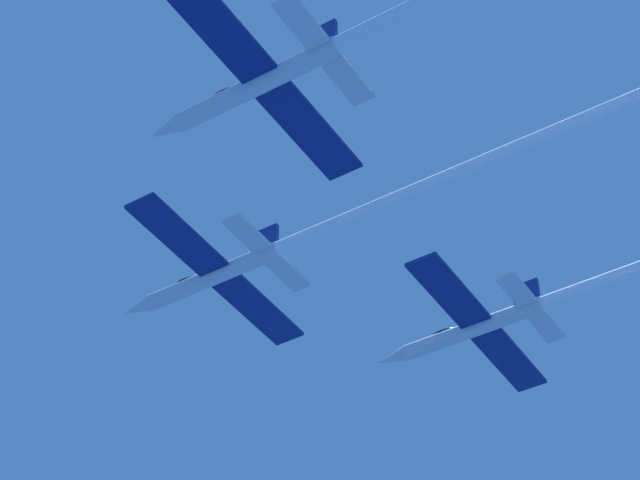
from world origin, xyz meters
The scene contains 1 object.
jet_lead centered at (-0.63, -22.94, 0.71)m, with size 18.19×71.15×3.01m.
Camera 1 is at (-53.58, -42.97, -54.81)m, focal length 69.28 mm.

